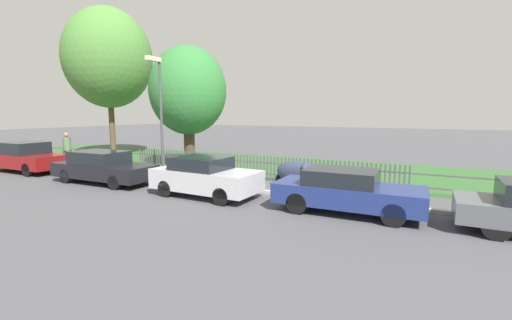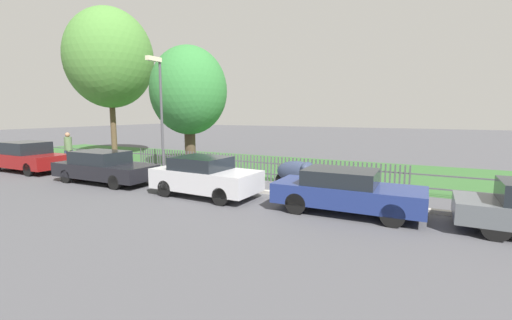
{
  "view_description": "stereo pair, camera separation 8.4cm",
  "coord_description": "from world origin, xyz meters",
  "px_view_note": "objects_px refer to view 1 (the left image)",
  "views": [
    {
      "loc": [
        7.05,
        -10.94,
        2.91
      ],
      "look_at": [
        1.1,
        0.79,
        1.1
      ],
      "focal_mm": 24.0,
      "sensor_mm": 36.0,
      "label": 1
    },
    {
      "loc": [
        7.12,
        -10.91,
        2.91
      ],
      "look_at": [
        1.1,
        0.79,
        1.1
      ],
      "focal_mm": 24.0,
      "sensor_mm": 36.0,
      "label": 2
    }
  ],
  "objects_px": {
    "tree_nearest_kerb": "(108,58)",
    "street_lamp": "(159,103)",
    "covered_motorcycle": "(298,172)",
    "pedestrian_near_fence": "(67,148)",
    "parked_car_navy_estate": "(205,176)",
    "parked_car_red_compact": "(346,191)",
    "tree_behind_motorcycle": "(188,91)",
    "parked_car_black_saloon": "(103,167)",
    "parked_car_silver_hatchback": "(26,157)"
  },
  "relations": [
    {
      "from": "tree_behind_motorcycle",
      "to": "pedestrian_near_fence",
      "type": "relative_size",
      "value": 3.39
    },
    {
      "from": "tree_behind_motorcycle",
      "to": "covered_motorcycle",
      "type": "bearing_deg",
      "value": -18.17
    },
    {
      "from": "parked_car_black_saloon",
      "to": "tree_nearest_kerb",
      "type": "bearing_deg",
      "value": 135.94
    },
    {
      "from": "parked_car_black_saloon",
      "to": "pedestrian_near_fence",
      "type": "height_order",
      "value": "pedestrian_near_fence"
    },
    {
      "from": "parked_car_black_saloon",
      "to": "covered_motorcycle",
      "type": "relative_size",
      "value": 2.47
    },
    {
      "from": "parked_car_black_saloon",
      "to": "street_lamp",
      "type": "height_order",
      "value": "street_lamp"
    },
    {
      "from": "covered_motorcycle",
      "to": "pedestrian_near_fence",
      "type": "xyz_separation_m",
      "value": [
        -12.97,
        -0.55,
        0.41
      ]
    },
    {
      "from": "parked_car_navy_estate",
      "to": "covered_motorcycle",
      "type": "height_order",
      "value": "parked_car_navy_estate"
    },
    {
      "from": "parked_car_black_saloon",
      "to": "parked_car_navy_estate",
      "type": "xyz_separation_m",
      "value": [
        5.15,
        0.04,
        0.04
      ]
    },
    {
      "from": "parked_car_navy_estate",
      "to": "tree_nearest_kerb",
      "type": "relative_size",
      "value": 0.4
    },
    {
      "from": "covered_motorcycle",
      "to": "pedestrian_near_fence",
      "type": "relative_size",
      "value": 0.99
    },
    {
      "from": "parked_car_navy_estate",
      "to": "covered_motorcycle",
      "type": "bearing_deg",
      "value": 47.56
    },
    {
      "from": "tree_nearest_kerb",
      "to": "pedestrian_near_fence",
      "type": "height_order",
      "value": "tree_nearest_kerb"
    },
    {
      "from": "tree_nearest_kerb",
      "to": "street_lamp",
      "type": "bearing_deg",
      "value": -28.79
    },
    {
      "from": "parked_car_red_compact",
      "to": "tree_behind_motorcycle",
      "type": "xyz_separation_m",
      "value": [
        -9.31,
        4.68,
        3.38
      ]
    },
    {
      "from": "parked_car_black_saloon",
      "to": "parked_car_red_compact",
      "type": "relative_size",
      "value": 1.08
    },
    {
      "from": "covered_motorcycle",
      "to": "tree_behind_motorcycle",
      "type": "xyz_separation_m",
      "value": [
        -6.96,
        2.28,
        3.39
      ]
    },
    {
      "from": "pedestrian_near_fence",
      "to": "parked_car_silver_hatchback",
      "type": "bearing_deg",
      "value": 12.54
    },
    {
      "from": "covered_motorcycle",
      "to": "parked_car_silver_hatchback",
      "type": "bearing_deg",
      "value": -164.69
    },
    {
      "from": "pedestrian_near_fence",
      "to": "street_lamp",
      "type": "bearing_deg",
      "value": 113.05
    },
    {
      "from": "covered_motorcycle",
      "to": "tree_behind_motorcycle",
      "type": "bearing_deg",
      "value": 166.92
    },
    {
      "from": "parked_car_black_saloon",
      "to": "covered_motorcycle",
      "type": "height_order",
      "value": "parked_car_black_saloon"
    },
    {
      "from": "parked_car_silver_hatchback",
      "to": "tree_nearest_kerb",
      "type": "distance_m",
      "value": 8.32
    },
    {
      "from": "parked_car_navy_estate",
      "to": "street_lamp",
      "type": "distance_m",
      "value": 4.63
    },
    {
      "from": "parked_car_red_compact",
      "to": "street_lamp",
      "type": "xyz_separation_m",
      "value": [
        -8.34,
        1.44,
        2.66
      ]
    },
    {
      "from": "tree_behind_motorcycle",
      "to": "street_lamp",
      "type": "bearing_deg",
      "value": -73.36
    },
    {
      "from": "tree_nearest_kerb",
      "to": "tree_behind_motorcycle",
      "type": "bearing_deg",
      "value": -10.22
    },
    {
      "from": "parked_car_red_compact",
      "to": "tree_behind_motorcycle",
      "type": "relative_size",
      "value": 0.66
    },
    {
      "from": "pedestrian_near_fence",
      "to": "parked_car_black_saloon",
      "type": "bearing_deg",
      "value": 95.16
    },
    {
      "from": "parked_car_silver_hatchback",
      "to": "covered_motorcycle",
      "type": "xyz_separation_m",
      "value": [
        13.43,
        2.42,
        -0.09
      ]
    },
    {
      "from": "covered_motorcycle",
      "to": "street_lamp",
      "type": "relative_size",
      "value": 0.36
    },
    {
      "from": "tree_nearest_kerb",
      "to": "parked_car_black_saloon",
      "type": "bearing_deg",
      "value": -43.16
    },
    {
      "from": "tree_behind_motorcycle",
      "to": "street_lamp",
      "type": "height_order",
      "value": "tree_behind_motorcycle"
    },
    {
      "from": "parked_car_navy_estate",
      "to": "parked_car_red_compact",
      "type": "height_order",
      "value": "parked_car_navy_estate"
    },
    {
      "from": "parked_car_red_compact",
      "to": "street_lamp",
      "type": "relative_size",
      "value": 0.81
    },
    {
      "from": "parked_car_silver_hatchback",
      "to": "covered_motorcycle",
      "type": "relative_size",
      "value": 2.32
    },
    {
      "from": "tree_nearest_kerb",
      "to": "street_lamp",
      "type": "xyz_separation_m",
      "value": [
        8.32,
        -4.57,
        -3.07
      ]
    },
    {
      "from": "parked_car_silver_hatchback",
      "to": "parked_car_black_saloon",
      "type": "distance_m",
      "value": 5.75
    },
    {
      "from": "parked_car_black_saloon",
      "to": "street_lamp",
      "type": "bearing_deg",
      "value": 43.22
    },
    {
      "from": "tree_behind_motorcycle",
      "to": "parked_car_black_saloon",
      "type": "bearing_deg",
      "value": -98.42
    },
    {
      "from": "covered_motorcycle",
      "to": "tree_behind_motorcycle",
      "type": "height_order",
      "value": "tree_behind_motorcycle"
    },
    {
      "from": "pedestrian_near_fence",
      "to": "street_lamp",
      "type": "distance_m",
      "value": 7.35
    },
    {
      "from": "parked_car_red_compact",
      "to": "parked_car_navy_estate",
      "type": "bearing_deg",
      "value": -178.75
    },
    {
      "from": "parked_car_silver_hatchback",
      "to": "tree_behind_motorcycle",
      "type": "relative_size",
      "value": 0.68
    },
    {
      "from": "parked_car_black_saloon",
      "to": "tree_behind_motorcycle",
      "type": "bearing_deg",
      "value": 80.68
    },
    {
      "from": "parked_car_black_saloon",
      "to": "parked_car_navy_estate",
      "type": "distance_m",
      "value": 5.15
    },
    {
      "from": "parked_car_red_compact",
      "to": "street_lamp",
      "type": "bearing_deg",
      "value": 169.51
    },
    {
      "from": "street_lamp",
      "to": "parked_car_black_saloon",
      "type": "bearing_deg",
      "value": -135.88
    },
    {
      "from": "covered_motorcycle",
      "to": "pedestrian_near_fence",
      "type": "height_order",
      "value": "pedestrian_near_fence"
    },
    {
      "from": "parked_car_silver_hatchback",
      "to": "street_lamp",
      "type": "xyz_separation_m",
      "value": [
        7.44,
        1.46,
        2.59
      ]
    }
  ]
}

